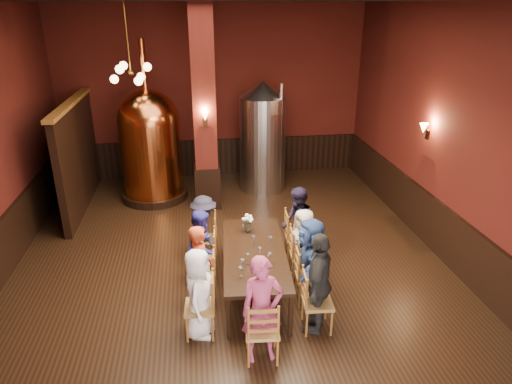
{
  "coord_description": "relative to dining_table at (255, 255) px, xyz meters",
  "views": [
    {
      "loc": [
        -0.58,
        -7.17,
        4.46
      ],
      "look_at": [
        0.48,
        0.2,
        1.37
      ],
      "focal_mm": 32.0,
      "sensor_mm": 36.0,
      "label": 1
    }
  ],
  "objects": [
    {
      "name": "wine_glass_0",
      "position": [
        0.28,
        0.14,
        0.15
      ],
      "size": [
        0.07,
        0.07,
        0.17
      ],
      "primitive_type": null,
      "color": "white",
      "rests_on": "dining_table"
    },
    {
      "name": "chair_7",
      "position": [
        0.92,
        0.93,
        -0.23
      ],
      "size": [
        0.49,
        0.49,
        0.92
      ],
      "primitive_type": null,
      "rotation": [
        0.0,
        0.0,
        1.5
      ],
      "color": "#9A6027",
      "rests_on": "ground"
    },
    {
      "name": "wine_glass_5",
      "position": [
        -0.26,
        -0.5,
        0.15
      ],
      "size": [
        0.07,
        0.07,
        0.17
      ],
      "primitive_type": null,
      "color": "white",
      "rests_on": "dining_table"
    },
    {
      "name": "person_5",
      "position": [
        0.82,
        -0.39,
        0.04
      ],
      "size": [
        0.62,
        1.4,
        1.46
      ],
      "primitive_type": "imported",
      "rotation": [
        0.0,
        0.0,
        4.57
      ],
      "color": "navy",
      "rests_on": "ground"
    },
    {
      "name": "column",
      "position": [
        -0.61,
        3.61,
        1.56
      ],
      "size": [
        0.58,
        0.58,
        4.5
      ],
      "primitive_type": "cube",
      "color": "#4B1510",
      "rests_on": "ground"
    },
    {
      "name": "wine_glass_4",
      "position": [
        0.17,
        -0.39,
        0.15
      ],
      "size": [
        0.07,
        0.07,
        0.17
      ],
      "primitive_type": null,
      "color": "white",
      "rests_on": "dining_table"
    },
    {
      "name": "chair_0",
      "position": [
        -0.92,
        -0.93,
        -0.23
      ],
      "size": [
        0.49,
        0.49,
        0.92
      ],
      "primitive_type": null,
      "rotation": [
        0.0,
        0.0,
        -1.65
      ],
      "color": "#9A6027",
      "rests_on": "ground"
    },
    {
      "name": "chair_5",
      "position": [
        0.82,
        -0.39,
        -0.23
      ],
      "size": [
        0.49,
        0.49,
        0.92
      ],
      "primitive_type": null,
      "rotation": [
        0.0,
        0.0,
        1.5
      ],
      "color": "#9A6027",
      "rests_on": "ground"
    },
    {
      "name": "chair_2",
      "position": [
        -0.82,
        0.39,
        -0.23
      ],
      "size": [
        0.49,
        0.49,
        0.92
      ],
      "primitive_type": null,
      "rotation": [
        0.0,
        0.0,
        -1.65
      ],
      "color": "#9A6027",
      "rests_on": "ground"
    },
    {
      "name": "person_8",
      "position": [
        -0.12,
        -1.55,
        0.08
      ],
      "size": [
        0.59,
        0.42,
        1.54
      ],
      "primitive_type": "imported",
      "rotation": [
        0.0,
        0.0,
        6.37
      ],
      "color": "#9C345B",
      "rests_on": "ground"
    },
    {
      "name": "wainscot_back",
      "position": [
        -0.31,
        5.77,
        -0.19
      ],
      "size": [
        7.9,
        0.08,
        1.0
      ],
      "primitive_type": "cube",
      "color": "black",
      "rests_on": "ground"
    },
    {
      "name": "copper_kettle",
      "position": [
        -1.89,
        4.29,
        0.68
      ],
      "size": [
        1.59,
        1.59,
        3.75
      ],
      "rotation": [
        0.0,
        0.0,
        -0.11
      ],
      "color": "black",
      "rests_on": "ground"
    },
    {
      "name": "chair_8",
      "position": [
        -0.12,
        -1.55,
        -0.23
      ],
      "size": [
        0.49,
        0.49,
        0.92
      ],
      "primitive_type": null,
      "rotation": [
        0.0,
        0.0,
        3.07
      ],
      "color": "#9A6027",
      "rests_on": "ground"
    },
    {
      "name": "wainscot_right",
      "position": [
        3.65,
        0.81,
        -0.19
      ],
      "size": [
        0.08,
        9.9,
        1.0
      ],
      "primitive_type": "cube",
      "color": "black",
      "rests_on": "ground"
    },
    {
      "name": "person_4",
      "position": [
        0.77,
        -1.06,
        0.1
      ],
      "size": [
        0.75,
        0.99,
        1.57
      ],
      "primitive_type": "imported",
      "rotation": [
        0.0,
        0.0,
        4.26
      ],
      "color": "black",
      "rests_on": "ground"
    },
    {
      "name": "chair_1",
      "position": [
        -0.87,
        -0.27,
        -0.23
      ],
      "size": [
        0.49,
        0.49,
        0.92
      ],
      "primitive_type": null,
      "rotation": [
        0.0,
        0.0,
        -1.65
      ],
      "color": "#9A6027",
      "rests_on": "ground"
    },
    {
      "name": "wine_glass_1",
      "position": [
        -0.15,
        -0.35,
        0.15
      ],
      "size": [
        0.07,
        0.07,
        0.17
      ],
      "primitive_type": null,
      "color": "white",
      "rests_on": "dining_table"
    },
    {
      "name": "wine_glass_7",
      "position": [
        -0.11,
        0.67,
        0.15
      ],
      "size": [
        0.07,
        0.07,
        0.17
      ],
      "primitive_type": null,
      "color": "white",
      "rests_on": "dining_table"
    },
    {
      "name": "person_1",
      "position": [
        -0.87,
        -0.27,
        0.01
      ],
      "size": [
        0.35,
        0.52,
        1.4
      ],
      "primitive_type": "imported",
      "rotation": [
        0.0,
        0.0,
        1.6
      ],
      "color": "#BD4120",
      "rests_on": "ground"
    },
    {
      "name": "pendant_cluster",
      "position": [
        -2.11,
        3.71,
        2.41
      ],
      "size": [
        0.9,
        0.9,
        1.7
      ],
      "primitive_type": null,
      "color": "#A57226",
      "rests_on": "room"
    },
    {
      "name": "person_2",
      "position": [
        -0.82,
        0.39,
        -0.01
      ],
      "size": [
        0.53,
        0.73,
        1.35
      ],
      "primitive_type": "imported",
      "rotation": [
        0.0,
        0.0,
        1.23
      ],
      "color": "navy",
      "rests_on": "ground"
    },
    {
      "name": "person_7",
      "position": [
        0.92,
        0.93,
        0.02
      ],
      "size": [
        0.34,
        0.69,
        1.42
      ],
      "primitive_type": "imported",
      "rotation": [
        0.0,
        0.0,
        4.71
      ],
      "color": "black",
      "rests_on": "ground"
    },
    {
      "name": "wine_glass_2",
      "position": [
        0.05,
        -0.18,
        0.15
      ],
      "size": [
        0.07,
        0.07,
        0.17
      ],
      "primitive_type": null,
      "color": "white",
      "rests_on": "dining_table"
    },
    {
      "name": "wine_glass_3",
      "position": [
        -0.31,
        -0.71,
        0.15
      ],
      "size": [
        0.07,
        0.07,
        0.17
      ],
      "primitive_type": null,
      "color": "white",
      "rests_on": "dining_table"
    },
    {
      "name": "wine_glass_6",
      "position": [
        0.01,
        0.22,
        0.15
      ],
      "size": [
        0.07,
        0.07,
        0.17
      ],
      "primitive_type": null,
      "color": "white",
      "rests_on": "dining_table"
    },
    {
      "name": "sconce_wall",
      "position": [
        3.59,
        1.61,
        1.51
      ],
      "size": [
        0.2,
        0.2,
        0.36
      ],
      "primitive_type": null,
      "rotation": [
        0.0,
        0.0,
        1.57
      ],
      "color": "black",
      "rests_on": "room"
    },
    {
      "name": "steel_vessel",
      "position": [
        0.84,
        4.51,
        0.69
      ],
      "size": [
        1.5,
        1.5,
        2.75
      ],
      "rotation": [
        0.0,
        0.0,
        -0.42
      ],
      "color": "#B2B2B7",
      "rests_on": "ground"
    },
    {
      "name": "person_0",
      "position": [
        -0.92,
        -0.93,
        -0.0
      ],
      "size": [
        0.59,
        0.76,
        1.37
      ],
      "primitive_type": "imported",
      "rotation": [
        0.0,
        0.0,
        1.32
      ],
      "color": "white",
      "rests_on": "ground"
    },
    {
      "name": "chair_4",
      "position": [
        0.77,
        -1.06,
        -0.23
      ],
      "size": [
        0.49,
        0.49,
        0.92
      ],
      "primitive_type": null,
      "rotation": [
        0.0,
        0.0,
        1.5
      ],
      "color": "#9A6027",
      "rests_on": "ground"
    },
    {
      "name": "rose_vase",
      "position": [
        -0.02,
        0.69,
        0.28
      ],
      "size": [
        0.2,
        0.2,
        0.34
      ],
      "color": "white",
      "rests_on": "dining_table"
    },
    {
      "name": "room",
      "position": [
        -0.31,
        0.81,
        1.56
      ],
      "size": [
        10.0,
        10.02,
        4.5
      ],
      "color": "black",
      "rests_on": "ground"
    },
    {
      "name": "person_3",
      "position": [
        -0.77,
        1.06,
        -0.03
      ],
      "size": [
        0.72,
        0.95,
        1.31
      ],
      "primitive_type": "imported",
      "rotation": [
        0.0,
        0.0,
        1.87
      ],
      "color": "black",
      "rests_on": "ground"
    },
    {
      "name": "chair_3",
      "position": [
        -0.77,
        1.06,
        -0.23
      ],
      "size": [
        0.49,
        0.49,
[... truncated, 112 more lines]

